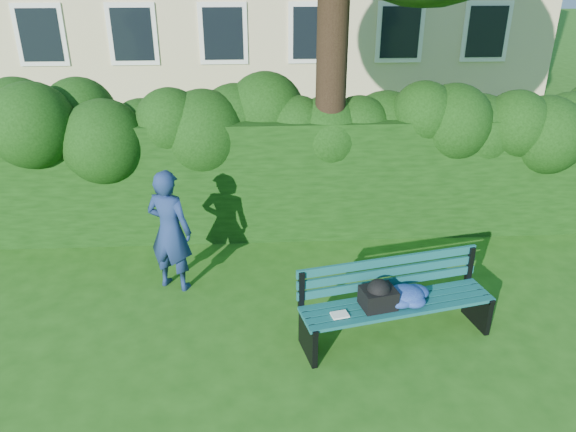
{
  "coord_description": "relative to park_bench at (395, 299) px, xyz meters",
  "views": [
    {
      "loc": [
        -0.37,
        -5.78,
        3.94
      ],
      "look_at": [
        0.0,
        0.6,
        0.95
      ],
      "focal_mm": 35.0,
      "sensor_mm": 36.0,
      "label": 1
    }
  ],
  "objects": [
    {
      "name": "park_bench",
      "position": [
        0.0,
        0.0,
        0.0
      ],
      "size": [
        2.23,
        1.01,
        0.89
      ],
      "rotation": [
        0.0,
        0.0,
        0.22
      ],
      "color": "#0E484A",
      "rests_on": "ground"
    },
    {
      "name": "ground",
      "position": [
        -1.1,
        0.65,
        -0.5
      ],
      "size": [
        80.0,
        80.0,
        0.0
      ],
      "primitive_type": "plane",
      "color": "#235714",
      "rests_on": "ground"
    },
    {
      "name": "hedge",
      "position": [
        -1.1,
        2.85,
        0.4
      ],
      "size": [
        10.0,
        1.0,
        1.8
      ],
      "color": "black",
      "rests_on": "ground"
    },
    {
      "name": "man_reading",
      "position": [
        -2.59,
        1.21,
        0.31
      ],
      "size": [
        0.69,
        0.59,
        1.61
      ],
      "primitive_type": "imported",
      "rotation": [
        0.0,
        0.0,
        2.73
      ],
      "color": "navy",
      "rests_on": "ground"
    }
  ]
}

